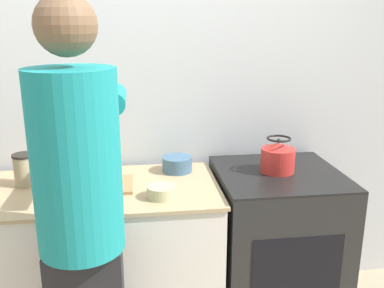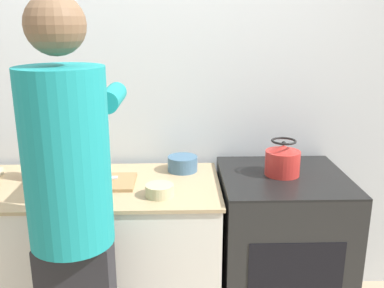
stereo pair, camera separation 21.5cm
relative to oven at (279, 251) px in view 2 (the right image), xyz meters
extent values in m
cube|color=silver|center=(-0.76, 0.41, 0.83)|extent=(8.00, 0.05, 2.60)
cube|color=silver|center=(-1.12, -0.01, -0.03)|extent=(1.50, 0.66, 0.88)
cube|color=tan|center=(-1.12, -0.01, 0.42)|extent=(1.53, 0.68, 0.02)
cube|color=black|center=(0.00, 0.00, -0.01)|extent=(0.68, 0.68, 0.92)
cube|color=black|center=(0.00, 0.00, 0.46)|extent=(0.68, 0.68, 0.01)
cube|color=black|center=(0.00, -0.33, 0.04)|extent=(0.48, 0.01, 0.41)
cylinder|color=teal|center=(-1.01, -0.56, 0.75)|extent=(0.34, 0.34, 0.72)
sphere|color=brown|center=(-1.01, -0.56, 1.26)|extent=(0.22, 0.22, 0.22)
cylinder|color=teal|center=(-1.16, -0.26, 0.95)|extent=(0.10, 0.30, 0.10)
cylinder|color=teal|center=(-0.87, -0.26, 0.95)|extent=(0.10, 0.30, 0.10)
cube|color=#A87A4C|center=(-1.00, 0.00, 0.44)|extent=(0.38, 0.25, 0.02)
cube|color=silver|center=(-0.98, 0.03, 0.45)|extent=(0.14, 0.04, 0.01)
cube|color=black|center=(-1.09, 0.03, 0.45)|extent=(0.09, 0.03, 0.01)
cylinder|color=red|center=(-0.01, 0.01, 0.53)|extent=(0.19, 0.19, 0.13)
cone|color=red|center=(-0.01, 0.01, 0.62)|extent=(0.15, 0.15, 0.03)
sphere|color=black|center=(-0.01, 0.01, 0.65)|extent=(0.02, 0.02, 0.02)
torus|color=black|center=(-0.01, 0.01, 0.66)|extent=(0.13, 0.13, 0.01)
cylinder|color=#426684|center=(-0.55, 0.20, 0.47)|extent=(0.17, 0.17, 0.09)
cylinder|color=#C6B789|center=(-0.67, -0.18, 0.46)|extent=(0.14, 0.14, 0.06)
cylinder|color=tan|center=(-1.38, 0.08, 0.51)|extent=(0.12, 0.12, 0.16)
cylinder|color=#28231E|center=(-1.38, 0.08, 0.60)|extent=(0.12, 0.12, 0.01)
camera|label=1|loc=(-0.78, -2.15, 1.28)|focal=40.00mm
camera|label=2|loc=(-0.57, -2.17, 1.28)|focal=40.00mm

